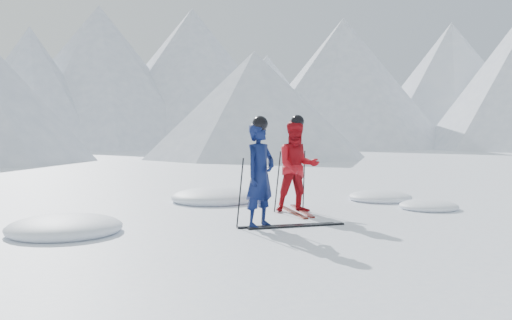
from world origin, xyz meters
TOP-DOWN VIEW (x-y plane):
  - ground at (0.00, 0.00)m, footprint 160.00×160.00m
  - mountain_range at (5.71, 35.31)m, footprint 106.15×62.94m
  - skier_blue at (-2.02, 0.12)m, footprint 0.72×0.57m
  - skier_red at (-0.42, 1.07)m, footprint 1.09×0.99m
  - pole_blue_left at (-2.32, 0.27)m, footprint 0.12×0.08m
  - pole_blue_right at (-1.77, 0.37)m, footprint 0.12×0.07m
  - pole_red_left at (-0.72, 1.32)m, footprint 0.12×0.10m
  - pole_red_right at (-0.12, 1.22)m, footprint 0.12×0.09m
  - ski_worn_left at (-0.54, 1.07)m, footprint 0.74×1.60m
  - ski_worn_right at (-0.30, 1.07)m, footprint 0.84×1.56m
  - ski_loose_a at (-1.61, -0.07)m, footprint 1.62×0.68m
  - ski_loose_b at (-1.51, -0.22)m, footprint 1.64×0.63m
  - snow_lumps at (-1.32, 2.10)m, footprint 8.76×5.16m

SIDE VIEW (x-z plane):
  - ground at x=0.00m, z-range 0.00..0.00m
  - snow_lumps at x=-1.32m, z-range -0.22..0.22m
  - ski_worn_left at x=-0.54m, z-range 0.00..0.03m
  - ski_worn_right at x=-0.30m, z-range 0.00..0.03m
  - ski_loose_a at x=-1.61m, z-range 0.00..0.03m
  - ski_loose_b at x=-1.51m, z-range 0.00..0.03m
  - pole_blue_left at x=-2.32m, z-range 0.00..1.16m
  - pole_blue_right at x=-1.77m, z-range 0.00..1.16m
  - pole_red_left at x=-0.72m, z-range 0.00..1.21m
  - pole_red_right at x=-0.12m, z-range 0.00..1.21m
  - skier_blue at x=-2.02m, z-range 0.00..1.74m
  - skier_red at x=-0.42m, z-range 0.00..1.81m
  - mountain_range at x=5.71m, z-range -1.04..14.49m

